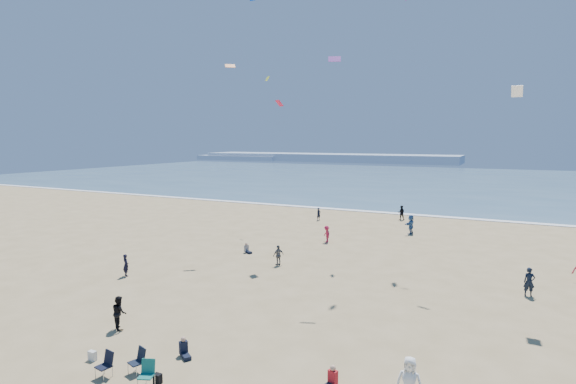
% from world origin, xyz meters
% --- Properties ---
extents(ocean, '(220.00, 100.00, 0.06)m').
position_xyz_m(ocean, '(0.00, 95.00, 0.03)').
color(ocean, '#476B84').
rests_on(ocean, ground).
extents(surf_line, '(220.00, 1.20, 0.08)m').
position_xyz_m(surf_line, '(0.00, 45.00, 0.04)').
color(surf_line, white).
rests_on(surf_line, ground).
extents(headland_far, '(110.00, 20.00, 3.20)m').
position_xyz_m(headland_far, '(-60.00, 170.00, 1.60)').
color(headland_far, '#7A8EA8').
rests_on(headland_far, ground).
extents(headland_near, '(40.00, 14.00, 2.00)m').
position_xyz_m(headland_near, '(-100.00, 165.00, 1.00)').
color(headland_near, '#7A8EA8').
rests_on(headland_near, ground).
extents(standing_flyers, '(32.76, 45.14, 1.90)m').
position_xyz_m(standing_flyers, '(6.72, 16.56, 0.87)').
color(standing_flyers, black).
rests_on(standing_flyers, ground).
extents(seated_group, '(14.42, 20.03, 0.84)m').
position_xyz_m(seated_group, '(1.44, 6.11, 0.42)').
color(seated_group, white).
rests_on(seated_group, ground).
extents(chair_cluster, '(2.74, 1.52, 1.00)m').
position_xyz_m(chair_cluster, '(-1.53, 1.21, 0.50)').
color(chair_cluster, black).
rests_on(chair_cluster, ground).
extents(white_tote, '(0.35, 0.20, 0.40)m').
position_xyz_m(white_tote, '(-4.06, 1.64, 0.20)').
color(white_tote, silver).
rests_on(white_tote, ground).
extents(black_backpack, '(0.30, 0.22, 0.38)m').
position_xyz_m(black_backpack, '(-0.32, 1.48, 0.19)').
color(black_backpack, black).
rests_on(black_backpack, ground).
extents(kites_aloft, '(46.36, 38.10, 28.65)m').
position_xyz_m(kites_aloft, '(9.33, 13.78, 13.95)').
color(kites_aloft, '#FF1706').
rests_on(kites_aloft, ground).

